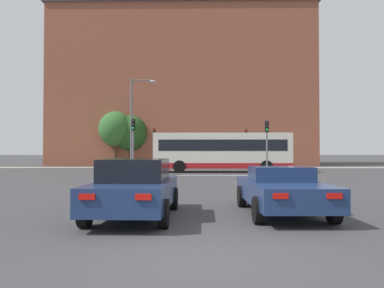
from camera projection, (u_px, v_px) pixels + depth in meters
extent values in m
plane|color=#3D3D3F|center=(207.00, 258.00, 5.84)|extent=(400.00, 400.00, 0.00)
cube|color=silver|center=(200.00, 176.00, 26.33)|extent=(7.81, 0.30, 0.01)
cube|color=#A09B91|center=(199.00, 167.00, 39.98)|extent=(68.68, 2.50, 0.01)
cube|color=brown|center=(183.00, 92.00, 50.14)|extent=(32.41, 12.58, 19.54)
cube|color=#4C4F56|center=(183.00, 12.00, 50.38)|extent=(33.06, 13.08, 2.07)
cube|color=navy|center=(135.00, 193.00, 9.52)|extent=(1.88, 4.33, 0.61)
cube|color=black|center=(135.00, 170.00, 9.49)|extent=(1.59, 1.96, 0.55)
cylinder|color=black|center=(114.00, 198.00, 10.88)|extent=(0.23, 0.64, 0.64)
cylinder|color=black|center=(174.00, 198.00, 10.82)|extent=(0.23, 0.64, 0.64)
cylinder|color=black|center=(85.00, 213.00, 8.21)|extent=(0.23, 0.64, 0.64)
cylinder|color=black|center=(164.00, 214.00, 8.16)|extent=(0.23, 0.64, 0.64)
cube|color=red|center=(87.00, 197.00, 7.38)|extent=(0.32, 0.06, 0.12)
cube|color=red|center=(143.00, 197.00, 7.34)|extent=(0.32, 0.06, 0.12)
cube|color=navy|center=(282.00, 192.00, 10.02)|extent=(1.93, 4.40, 0.56)
cube|color=navy|center=(280.00, 174.00, 10.13)|extent=(1.60, 1.34, 0.38)
cylinder|color=black|center=(242.00, 196.00, 11.35)|extent=(0.24, 0.65, 0.64)
cylinder|color=black|center=(299.00, 196.00, 11.37)|extent=(0.24, 0.65, 0.64)
cylinder|color=black|center=(258.00, 210.00, 8.65)|extent=(0.24, 0.65, 0.64)
cylinder|color=black|center=(334.00, 210.00, 8.67)|extent=(0.24, 0.65, 0.64)
cube|color=red|center=(281.00, 196.00, 7.82)|extent=(0.32, 0.06, 0.12)
cube|color=red|center=(335.00, 196.00, 7.83)|extent=(0.32, 0.06, 0.12)
cube|color=silver|center=(222.00, 151.00, 30.83)|extent=(11.12, 2.47, 2.86)
cube|color=#AD191E|center=(222.00, 165.00, 30.80)|extent=(11.14, 2.49, 0.44)
cube|color=black|center=(222.00, 145.00, 30.84)|extent=(10.23, 2.50, 0.90)
cylinder|color=black|center=(179.00, 167.00, 29.66)|extent=(1.00, 0.28, 1.00)
cylinder|color=black|center=(181.00, 166.00, 32.04)|extent=(1.00, 0.28, 1.00)
cylinder|color=black|center=(266.00, 167.00, 29.56)|extent=(1.00, 0.28, 1.00)
cylinder|color=black|center=(261.00, 166.00, 31.93)|extent=(1.00, 0.28, 1.00)
cylinder|color=slate|center=(246.00, 153.00, 38.98)|extent=(0.12, 0.12, 3.20)
cube|color=black|center=(246.00, 133.00, 39.03)|extent=(0.26, 0.20, 0.80)
sphere|color=red|center=(246.00, 131.00, 38.90)|extent=(0.17, 0.17, 0.17)
sphere|color=black|center=(246.00, 133.00, 38.90)|extent=(0.17, 0.17, 0.17)
sphere|color=black|center=(246.00, 136.00, 38.89)|extent=(0.17, 0.17, 0.17)
cylinder|color=slate|center=(267.00, 153.00, 27.05)|extent=(0.12, 0.12, 3.13)
cube|color=black|center=(267.00, 126.00, 27.09)|extent=(0.26, 0.20, 0.80)
sphere|color=black|center=(267.00, 123.00, 26.96)|extent=(0.17, 0.17, 0.17)
sphere|color=black|center=(267.00, 126.00, 26.96)|extent=(0.17, 0.17, 0.17)
sphere|color=#1ED14C|center=(267.00, 130.00, 26.95)|extent=(0.17, 0.17, 0.17)
cylinder|color=slate|center=(133.00, 153.00, 26.99)|extent=(0.12, 0.12, 3.23)
cube|color=black|center=(133.00, 125.00, 27.03)|extent=(0.26, 0.20, 0.80)
sphere|color=black|center=(133.00, 121.00, 26.91)|extent=(0.17, 0.17, 0.17)
sphere|color=black|center=(133.00, 125.00, 26.90)|extent=(0.17, 0.17, 0.17)
sphere|color=#1ED14C|center=(133.00, 128.00, 26.90)|extent=(0.17, 0.17, 0.17)
cylinder|color=slate|center=(154.00, 152.00, 39.70)|extent=(0.12, 0.12, 3.39)
cube|color=black|center=(154.00, 132.00, 39.75)|extent=(0.26, 0.20, 0.80)
sphere|color=red|center=(154.00, 130.00, 39.62)|extent=(0.17, 0.17, 0.17)
sphere|color=black|center=(154.00, 132.00, 39.62)|extent=(0.17, 0.17, 0.17)
sphere|color=black|center=(154.00, 134.00, 39.61)|extent=(0.17, 0.17, 0.17)
cylinder|color=slate|center=(131.00, 125.00, 30.06)|extent=(0.16, 0.16, 7.60)
cylinder|color=slate|center=(142.00, 80.00, 30.12)|extent=(1.72, 0.10, 0.10)
ellipsoid|color=#B2B2B7|center=(153.00, 82.00, 30.11)|extent=(0.50, 0.36, 0.22)
cylinder|color=#333851|center=(132.00, 164.00, 40.77)|extent=(0.13, 0.13, 0.76)
cylinder|color=#333851|center=(133.00, 164.00, 40.84)|extent=(0.13, 0.13, 0.76)
cube|color=#B21E23|center=(133.00, 158.00, 40.82)|extent=(0.46, 0.38, 0.60)
sphere|color=tan|center=(133.00, 154.00, 40.83)|extent=(0.23, 0.23, 0.23)
cylinder|color=#4C3823|center=(130.00, 157.00, 43.86)|extent=(0.36, 0.36, 2.19)
ellipsoid|color=#234C1E|center=(130.00, 133.00, 43.92)|extent=(4.01, 4.01, 4.21)
cylinder|color=#4C3823|center=(115.00, 155.00, 43.17)|extent=(0.36, 0.36, 2.71)
ellipsoid|color=#33662D|center=(115.00, 129.00, 43.23)|extent=(3.85, 3.85, 4.05)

